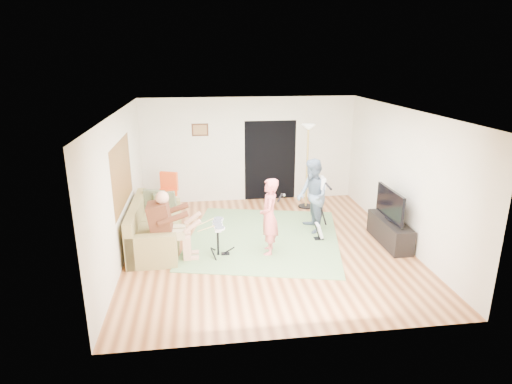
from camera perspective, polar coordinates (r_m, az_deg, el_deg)
The scene contains 19 objects.
floor at distance 8.72m, azimuth 1.48°, elevation -7.15°, with size 6.00×6.00×0.00m, color brown.
walls at distance 8.25m, azimuth 1.55°, elevation 1.40°, with size 5.50×6.00×2.70m, color beige, non-canonical shape.
ceiling at distance 7.99m, azimuth 1.63°, elevation 10.75°, with size 6.00×6.00×0.00m, color white.
window_blinds at distance 8.42m, azimuth -17.44°, elevation 2.33°, with size 2.05×2.05×0.00m, color brown.
doorway at distance 11.27m, azimuth 1.90°, elevation 4.21°, with size 2.10×2.10×0.00m, color black.
picture_frame at distance 10.96m, azimuth -7.48°, elevation 8.22°, with size 0.42×0.03×0.32m, color #3F2314.
area_rug at distance 9.07m, azimuth 1.02°, elevation -6.09°, with size 3.08×3.36×0.02m, color #5F824F.
sofa at distance 8.88m, azimuth -13.73°, elevation -5.14°, with size 0.91×2.21×0.89m.
drummer at distance 8.15m, azimuth -11.31°, elevation -5.34°, with size 0.87×0.49×1.34m.
drum_kit at distance 8.22m, azimuth -5.10°, elevation -6.53°, with size 0.37×0.67×0.69m.
singer at distance 8.13m, azimuth 1.77°, elevation -3.31°, with size 0.55×0.36×1.50m, color #E36263.
microphone at distance 8.04m, azimuth 3.20°, elevation -0.78°, with size 0.06×0.06×0.24m, color black, non-canonical shape.
guitarist at distance 9.24m, azimuth 7.52°, elevation -0.53°, with size 0.78×0.61×1.60m, color slate.
guitar_held at distance 9.21m, azimuth 8.80°, elevation 1.23°, with size 0.12×0.60×0.26m, color white, non-canonical shape.
guitar_spare at distance 9.02m, azimuth 8.46°, elevation -5.08°, with size 0.26×0.23×0.71m.
torchiere_lamp at distance 10.59m, azimuth 6.90°, elevation 5.39°, with size 0.38×0.38×2.10m.
dining_chair at distance 10.37m, azimuth -11.81°, elevation -1.23°, with size 0.58×0.60×1.06m.
tv_cabinet at distance 9.16m, azimuth 17.39°, elevation -5.05°, with size 0.40×1.40×0.50m, color black.
television at distance 8.94m, azimuth 17.44°, elevation -1.51°, with size 0.06×1.15×0.60m, color black.
Camera 1 is at (-1.27, -7.83, 3.64)m, focal length 30.00 mm.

